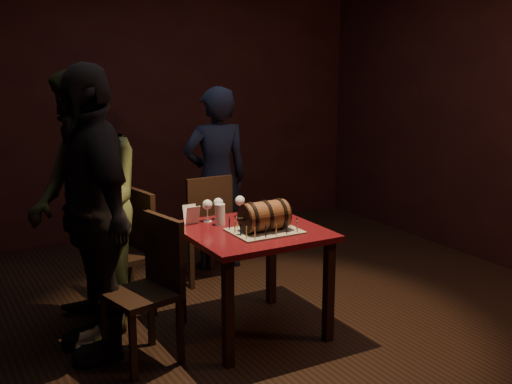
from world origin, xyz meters
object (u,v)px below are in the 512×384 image
Objects in this scene: pub_table at (252,244)px; chair_back at (205,223)px; barrel_cake at (265,216)px; person_back at (216,179)px; person_left_front at (93,213)px; chair_left_front at (152,281)px; person_left_rear at (85,205)px; wine_glass_mid at (218,204)px; wine_glass_left at (207,206)px; wine_glass_right at (240,202)px; chair_left_rear at (129,246)px; pint_of_ale at (220,215)px.

pub_table is 1.06m from chair_back.
barrel_cake is at bearing -71.43° from pub_table.
person_left_front reaches higher than person_back.
pub_table is 0.76m from chair_left_front.
chair_back is at bearing 83.03° from pub_table.
chair_left_front is (-0.75, -0.04, -0.12)m from pub_table.
person_left_rear is at bearing 152.02° from pub_table.
chair_left_front is 0.50× the size of person_left_front.
pub_table is 1.16m from person_left_rear.
person_left_front is (-0.27, 0.27, 0.42)m from chair_left_front.
chair_back is at bearing 72.77° from wine_glass_mid.
wine_glass_mid is at bearing 6.24° from wine_glass_left.
wine_glass_right is (0.07, 0.31, 0.23)m from pub_table.
chair_left_front is (-0.12, -0.79, 0.00)m from chair_left_rear.
person_back reaches higher than pint_of_ale.
pub_table is at bearing -73.43° from wine_glass_mid.
wine_glass_left is 1.00× the size of wine_glass_right.
person_back is (0.35, 1.47, -0.04)m from barrel_cake.
wine_glass_mid is 0.15m from pint_of_ale.
pint_of_ale is at bearing 21.49° from chair_left_front.
person_back reaches higher than barrel_cake.
chair_left_rear is at bearing 118.19° from person_left_rear.
wine_glass_left is at bearing 69.17° from person_back.
pub_table is at bearing 82.01° from person_back.
wine_glass_left and wine_glass_right have the same top height.
wine_glass_mid is 0.17m from wine_glass_right.
pub_table is at bearing -49.91° from chair_left_rear.
barrel_cake is at bearing -4.64° from chair_left_front.
wine_glass_right is 0.95m from chair_left_front.
wine_glass_left is at bearing 32.59° from chair_left_front.
person_back is (1.13, 1.40, 0.29)m from chair_left_front.
person_left_front is at bearing -175.90° from wine_glass_right.
barrel_cake is 2.43× the size of pint_of_ale.
chair_left_front is (-0.82, -0.35, -0.35)m from wine_glass_right.
wine_glass_right is at bearing 85.21° from barrel_cake.
chair_left_front is at bearing 59.02° from person_back.
pint_of_ale is 0.71m from chair_left_front.
chair_left_rear is (-0.70, 0.44, -0.35)m from wine_glass_right.
person_back reaches higher than wine_glass_mid.
barrel_cake is 0.20× the size of person_left_rear.
pint_of_ale is at bearing -151.92° from wine_glass_right.
pub_table is 1.43m from person_back.
wine_glass_left is at bearing 178.81° from wine_glass_right.
pint_of_ale is 0.79m from chair_left_rear.
wine_glass_right is (0.03, 0.42, 0.01)m from barrel_cake.
person_left_rear is (-0.99, 0.53, 0.29)m from pub_table.
person_back reaches higher than wine_glass_left.
chair_back is 1.00× the size of chair_left_rear.
barrel_cake is 0.42m from wine_glass_right.
chair_left_rear is 0.59m from person_left_rear.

